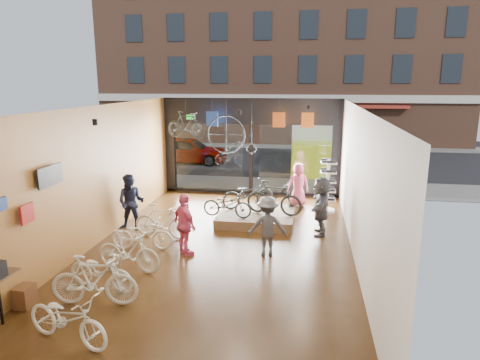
% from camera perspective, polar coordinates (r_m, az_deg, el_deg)
% --- Properties ---
extents(ground_plane, '(7.00, 12.00, 0.04)m').
position_cam_1_polar(ground_plane, '(11.77, -2.56, -9.26)').
color(ground_plane, black).
rests_on(ground_plane, ground).
extents(ceiling, '(7.00, 12.00, 0.04)m').
position_cam_1_polar(ceiling, '(10.90, -2.77, 9.76)').
color(ceiling, black).
rests_on(ceiling, ground).
extents(wall_left, '(0.04, 12.00, 3.80)m').
position_cam_1_polar(wall_left, '(12.38, -18.82, 0.48)').
color(wall_left, '#9E6B2C').
rests_on(wall_left, ground).
extents(wall_right, '(0.04, 12.00, 3.80)m').
position_cam_1_polar(wall_right, '(11.03, 15.56, -0.78)').
color(wall_right, beige).
rests_on(wall_right, ground).
extents(wall_back, '(7.00, 0.04, 3.80)m').
position_cam_1_polar(wall_back, '(5.74, -15.38, -13.76)').
color(wall_back, beige).
rests_on(wall_back, ground).
extents(storefront, '(7.00, 0.26, 3.80)m').
position_cam_1_polar(storefront, '(16.99, 1.49, 4.44)').
color(storefront, black).
rests_on(storefront, ground).
extents(exit_sign, '(0.35, 0.06, 0.18)m').
position_cam_1_polar(exit_sign, '(17.23, -6.56, 8.33)').
color(exit_sign, '#198C26').
rests_on(exit_sign, storefront).
extents(street_road, '(30.00, 18.00, 0.02)m').
position_cam_1_polar(street_road, '(26.13, 4.12, 3.21)').
color(street_road, black).
rests_on(street_road, ground).
extents(sidewalk_near, '(30.00, 2.40, 0.12)m').
position_cam_1_polar(sidewalk_near, '(18.52, 1.95, -0.64)').
color(sidewalk_near, slate).
rests_on(sidewalk_near, ground).
extents(sidewalk_far, '(30.00, 2.00, 0.12)m').
position_cam_1_polar(sidewalk_far, '(30.06, 4.82, 4.63)').
color(sidewalk_far, slate).
rests_on(sidewalk_far, ground).
extents(opposite_building, '(26.00, 5.00, 14.00)m').
position_cam_1_polar(opposite_building, '(32.33, 5.42, 17.54)').
color(opposite_building, brown).
rests_on(opposite_building, ground).
extents(street_car, '(4.29, 1.73, 1.46)m').
position_cam_1_polar(street_car, '(23.88, -6.95, 4.02)').
color(street_car, gray).
rests_on(street_car, street_road).
extents(box_truck, '(2.03, 6.08, 2.40)m').
position_cam_1_polar(box_truck, '(21.89, 9.67, 4.35)').
color(box_truck, silver).
rests_on(box_truck, street_road).
extents(floor_bike_0, '(1.87, 1.08, 0.93)m').
position_cam_1_polar(floor_bike_0, '(8.28, -22.03, -16.74)').
color(floor_bike_0, beige).
rests_on(floor_bike_0, ground_plane).
extents(floor_bike_1, '(1.83, 0.71, 1.07)m').
position_cam_1_polar(floor_bike_1, '(9.31, -18.86, -12.54)').
color(floor_bike_1, beige).
rests_on(floor_bike_1, ground_plane).
extents(floor_bike_2, '(1.72, 0.91, 0.86)m').
position_cam_1_polar(floor_bike_2, '(9.96, -18.03, -11.41)').
color(floor_bike_2, beige).
rests_on(floor_bike_2, ground_plane).
extents(floor_bike_3, '(1.72, 0.74, 1.00)m').
position_cam_1_polar(floor_bike_3, '(10.63, -14.65, -9.16)').
color(floor_bike_3, beige).
rests_on(floor_bike_3, ground_plane).
extents(floor_bike_4, '(1.69, 0.75, 0.86)m').
position_cam_1_polar(floor_bike_4, '(11.86, -12.92, -7.08)').
color(floor_bike_4, beige).
rests_on(floor_bike_4, ground_plane).
extents(floor_bike_5, '(1.75, 0.70, 1.02)m').
position_cam_1_polar(floor_bike_5, '(12.56, -10.40, -5.42)').
color(floor_bike_5, beige).
rests_on(floor_bike_5, ground_plane).
extents(display_platform, '(2.40, 1.80, 0.30)m').
position_cam_1_polar(display_platform, '(13.77, 2.13, -5.12)').
color(display_platform, '#513523').
rests_on(display_platform, ground_plane).
extents(display_bike_left, '(1.60, 0.70, 0.82)m').
position_cam_1_polar(display_bike_left, '(13.30, -1.71, -3.27)').
color(display_bike_left, black).
rests_on(display_bike_left, display_platform).
extents(display_bike_mid, '(1.88, 0.89, 1.09)m').
position_cam_1_polar(display_bike_mid, '(13.54, 4.55, -2.40)').
color(display_bike_mid, black).
rests_on(display_bike_mid, display_platform).
extents(display_bike_right, '(1.88, 1.41, 0.95)m').
position_cam_1_polar(display_bike_right, '(14.26, 1.09, -1.86)').
color(display_bike_right, black).
rests_on(display_bike_right, display_platform).
extents(customer_1, '(0.89, 0.72, 1.72)m').
position_cam_1_polar(customer_1, '(13.38, -14.31, -2.89)').
color(customer_1, '#161C33').
rests_on(customer_1, ground_plane).
extents(customer_2, '(0.98, 0.96, 1.65)m').
position_cam_1_polar(customer_2, '(11.18, -7.37, -5.94)').
color(customer_2, '#CC4C72').
rests_on(customer_2, ground_plane).
extents(customer_3, '(1.11, 0.74, 1.59)m').
position_cam_1_polar(customer_3, '(11.08, 3.67, -6.20)').
color(customer_3, '#3F3F44').
rests_on(customer_3, ground_plane).
extents(customer_4, '(0.86, 0.64, 1.58)m').
position_cam_1_polar(customer_4, '(15.58, 7.77, -0.62)').
color(customer_4, '#CC4C72').
rests_on(customer_4, ground_plane).
extents(customer_5, '(0.58, 1.63, 1.73)m').
position_cam_1_polar(customer_5, '(12.80, 10.74, -3.41)').
color(customer_5, '#3F3F44').
rests_on(customer_5, ground_plane).
extents(sunglasses_rack, '(0.66, 0.59, 1.87)m').
position_cam_1_polar(sunglasses_rack, '(14.96, 11.62, -0.78)').
color(sunglasses_rack, white).
rests_on(sunglasses_rack, ground_plane).
extents(wall_merch, '(0.40, 2.40, 2.60)m').
position_cam_1_polar(wall_merch, '(9.63, -27.54, -7.55)').
color(wall_merch, navy).
rests_on(wall_merch, wall_left).
extents(penny_farthing, '(1.76, 0.06, 1.40)m').
position_cam_1_polar(penny_farthing, '(15.57, -0.77, 5.88)').
color(penny_farthing, black).
rests_on(penny_farthing, ceiling).
extents(hung_bike, '(1.64, 0.88, 0.95)m').
position_cam_1_polar(hung_bike, '(15.55, -7.21, 7.35)').
color(hung_bike, black).
rests_on(hung_bike, ceiling).
extents(jersey_left, '(0.45, 0.03, 0.55)m').
position_cam_1_polar(jersey_left, '(16.32, -3.75, 8.13)').
color(jersey_left, '#1E3F99').
rests_on(jersey_left, ceiling).
extents(jersey_mid, '(0.45, 0.03, 0.55)m').
position_cam_1_polar(jersey_mid, '(15.95, 5.20, 7.99)').
color(jersey_mid, '#CC5919').
rests_on(jersey_mid, ceiling).
extents(jersey_right, '(0.45, 0.03, 0.55)m').
position_cam_1_polar(jersey_right, '(15.91, 9.01, 7.87)').
color(jersey_right, '#CC5919').
rests_on(jersey_right, ceiling).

